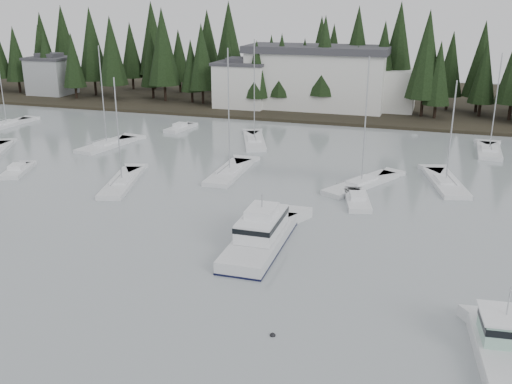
% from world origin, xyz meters
% --- Properties ---
extents(far_shore_land, '(240.00, 54.00, 1.00)m').
position_xyz_m(far_shore_land, '(0.00, 97.00, 0.00)').
color(far_shore_land, black).
rests_on(far_shore_land, ground).
extents(conifer_treeline, '(200.00, 22.00, 20.00)m').
position_xyz_m(conifer_treeline, '(0.00, 86.00, 0.00)').
color(conifer_treeline, black).
rests_on(conifer_treeline, ground).
extents(house_west, '(9.54, 7.42, 8.75)m').
position_xyz_m(house_west, '(-18.00, 79.00, 4.65)').
color(house_west, silver).
rests_on(house_west, ground).
extents(house_far_west, '(8.48, 7.42, 8.25)m').
position_xyz_m(house_far_west, '(-60.00, 81.00, 4.40)').
color(house_far_west, '#999EA0').
rests_on(house_far_west, ground).
extents(harbor_inn, '(29.50, 11.50, 10.90)m').
position_xyz_m(harbor_inn, '(-2.96, 82.34, 5.78)').
color(harbor_inn, silver).
rests_on(harbor_inn, ground).
extents(cabin_cruiser_center, '(3.78, 11.69, 5.00)m').
position_xyz_m(cabin_cruiser_center, '(3.23, 21.94, 0.75)').
color(cabin_cruiser_center, silver).
rests_on(cabin_cruiser_center, ground).
extents(lobster_boat_teal, '(3.90, 8.84, 4.77)m').
position_xyz_m(lobster_boat_teal, '(20.79, 10.67, 0.57)').
color(lobster_boat_teal, silver).
rests_on(lobster_boat_teal, ground).
extents(sailboat_1, '(4.46, 10.03, 13.96)m').
position_xyz_m(sailboat_1, '(-26.51, 47.07, 0.07)').
color(sailboat_1, silver).
rests_on(sailboat_1, ground).
extents(sailboat_2, '(3.03, 8.89, 13.33)m').
position_xyz_m(sailboat_2, '(22.97, 59.47, 0.07)').
color(sailboat_2, silver).
rests_on(sailboat_2, ground).
extents(sailboat_3, '(7.32, 10.78, 14.17)m').
position_xyz_m(sailboat_3, '(8.92, 40.31, 0.08)').
color(sailboat_3, silver).
rests_on(sailboat_3, ground).
extents(sailboat_4, '(3.13, 9.72, 11.35)m').
position_xyz_m(sailboat_4, '(-48.87, 53.98, 0.06)').
color(sailboat_4, silver).
rests_on(sailboat_4, ground).
extents(sailboat_7, '(3.15, 10.57, 14.68)m').
position_xyz_m(sailboat_7, '(-6.10, 40.04, 0.07)').
color(sailboat_7, silver).
rests_on(sailboat_7, ground).
extents(sailboat_8, '(5.21, 10.55, 11.77)m').
position_xyz_m(sailboat_8, '(17.57, 43.40, 0.05)').
color(sailboat_8, silver).
rests_on(sailboat_8, ground).
extents(sailboat_9, '(6.41, 11.17, 14.61)m').
position_xyz_m(sailboat_9, '(-8.03, 55.33, 0.07)').
color(sailboat_9, silver).
rests_on(sailboat_9, ground).
extents(sailboat_10, '(5.32, 10.96, 12.06)m').
position_xyz_m(sailboat_10, '(-15.89, 32.87, 0.06)').
color(sailboat_10, silver).
rests_on(sailboat_10, ground).
extents(runabout_0, '(4.03, 6.22, 1.42)m').
position_xyz_m(runabout_0, '(-29.70, 33.05, 0.13)').
color(runabout_0, silver).
rests_on(runabout_0, ground).
extents(runabout_1, '(3.59, 6.49, 1.42)m').
position_xyz_m(runabout_1, '(9.30, 34.66, 0.13)').
color(runabout_1, silver).
rests_on(runabout_1, ground).
extents(runabout_3, '(3.00, 6.32, 1.42)m').
position_xyz_m(runabout_3, '(-21.53, 59.90, 0.13)').
color(runabout_3, silver).
rests_on(runabout_3, ground).
extents(mooring_buoy_dark, '(0.37, 0.37, 0.37)m').
position_xyz_m(mooring_buoy_dark, '(7.81, 9.65, 0.00)').
color(mooring_buoy_dark, black).
rests_on(mooring_buoy_dark, ground).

